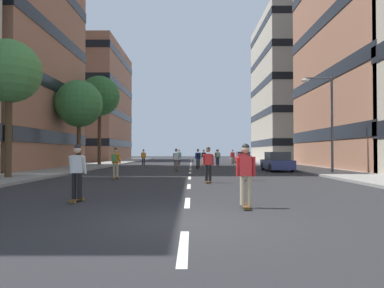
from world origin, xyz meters
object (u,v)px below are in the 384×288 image
at_px(street_tree_near, 101,96).
at_px(skater_4, 218,156).
at_px(skater_3, 180,156).
at_px(skater_9, 210,163).
at_px(parked_car_mid, 278,162).
at_px(skater_5, 199,157).
at_px(skater_11, 145,157).
at_px(skater_10, 117,161).
at_px(street_tree_mid, 11,72).
at_px(skater_6, 219,157).
at_px(street_tree_far, 80,104).
at_px(streetlamp_right, 328,113).
at_px(skater_7, 79,170).
at_px(skater_8, 205,156).
at_px(skater_0, 247,172).
at_px(skater_2, 245,162).
at_px(skater_12, 178,159).
at_px(parked_car_near, 244,158).
at_px(skater_1, 234,156).

xyz_separation_m(street_tree_near, skater_4, (13.17, 4.17, -6.60)).
height_order(skater_3, skater_9, same).
height_order(parked_car_mid, skater_5, skater_5).
height_order(skater_9, skater_11, same).
bearing_deg(skater_10, street_tree_near, 107.23).
bearing_deg(skater_3, street_tree_mid, -111.70).
relative_size(skater_6, skater_11, 1.00).
distance_m(skater_5, skater_10, 12.90).
bearing_deg(street_tree_far, streetlamp_right, -22.02).
distance_m(skater_5, skater_9, 14.43).
xyz_separation_m(skater_3, skater_7, (-2.04, -30.31, -0.03)).
relative_size(street_tree_near, skater_8, 5.45).
xyz_separation_m(streetlamp_right, skater_6, (-6.43, 13.00, -3.12)).
distance_m(skater_9, skater_10, 5.70).
bearing_deg(skater_0, street_tree_far, 117.86).
distance_m(skater_4, skater_6, 6.06).
distance_m(skater_2, skater_3, 22.67).
xyz_separation_m(parked_car_mid, street_tree_far, (-16.89, 3.67, 5.12)).
height_order(skater_3, skater_7, same).
relative_size(streetlamp_right, skater_6, 3.65).
xyz_separation_m(street_tree_far, skater_11, (4.95, 6.28, -4.83)).
height_order(street_tree_mid, skater_7, street_tree_mid).
xyz_separation_m(street_tree_mid, skater_2, (12.91, -0.57, -4.98)).
xyz_separation_m(skater_2, skater_11, (-7.96, 19.03, 0.00)).
distance_m(skater_10, skater_12, 8.68).
xyz_separation_m(skater_7, skater_12, (2.30, 17.21, 0.00)).
height_order(streetlamp_right, skater_10, streetlamp_right).
bearing_deg(parked_car_mid, skater_9, -119.43).
relative_size(skater_4, skater_8, 1.00).
distance_m(street_tree_far, streetlamp_right, 20.86).
bearing_deg(skater_8, street_tree_mid, -119.00).
xyz_separation_m(street_tree_mid, skater_3, (8.64, 21.70, -4.95)).
relative_size(skater_4, skater_7, 1.00).
height_order(street_tree_far, skater_5, street_tree_far).
distance_m(parked_car_near, skater_8, 8.64).
distance_m(street_tree_mid, skater_11, 19.75).
distance_m(skater_10, skater_11, 18.01).
bearing_deg(street_tree_mid, skater_3, 68.30).
xyz_separation_m(street_tree_mid, street_tree_far, (0.00, 12.18, -0.15)).
height_order(skater_1, skater_6, same).
xyz_separation_m(parked_car_mid, street_tree_mid, (-16.89, -8.50, 5.27)).
distance_m(parked_car_mid, skater_6, 9.76).
relative_size(skater_4, skater_11, 1.00).
bearing_deg(street_tree_near, skater_12, -50.15).
distance_m(street_tree_mid, skater_1, 28.32).
bearing_deg(skater_6, street_tree_mid, -126.46).
bearing_deg(skater_8, skater_4, 58.02).
bearing_deg(skater_7, skater_0, -13.60).
height_order(skater_3, skater_6, same).
xyz_separation_m(streetlamp_right, skater_12, (-10.37, 4.22, -3.15)).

